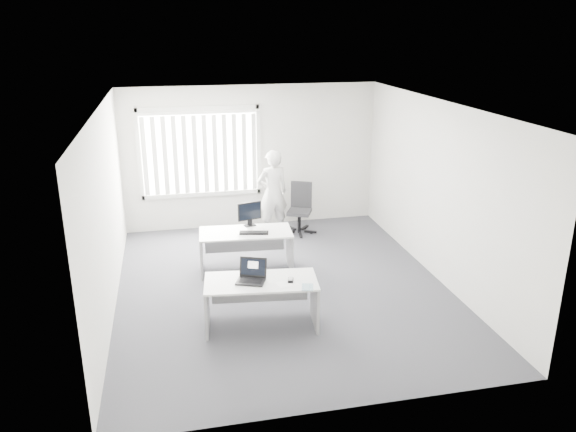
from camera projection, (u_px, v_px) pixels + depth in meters
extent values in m
plane|color=#525259|center=(282.00, 287.00, 8.74)|extent=(6.00, 6.00, 0.00)
cube|color=silver|center=(251.00, 157.00, 11.06)|extent=(5.00, 0.02, 2.80)
cube|color=silver|center=(344.00, 291.00, 5.51)|extent=(5.00, 0.02, 2.80)
cube|color=silver|center=(106.00, 213.00, 7.78)|extent=(0.02, 6.00, 2.80)
cube|color=silver|center=(438.00, 191.00, 8.79)|extent=(0.02, 6.00, 2.80)
cube|color=white|center=(282.00, 106.00, 7.83)|extent=(5.00, 6.00, 0.02)
cube|color=silver|center=(200.00, 152.00, 10.77)|extent=(2.32, 0.06, 1.76)
cube|color=silver|center=(261.00, 281.00, 7.40)|extent=(1.55, 0.86, 0.03)
cube|color=#969698|center=(207.00, 307.00, 7.44)|extent=(0.11, 0.64, 0.65)
cube|color=#969698|center=(315.00, 302.00, 7.58)|extent=(0.11, 0.64, 0.65)
cube|color=silver|center=(246.00, 232.00, 9.14)|extent=(1.54, 0.81, 0.03)
cube|color=#969698|center=(202.00, 254.00, 9.15)|extent=(0.08, 0.65, 0.65)
cube|color=#969698|center=(290.00, 249.00, 9.35)|extent=(0.08, 0.65, 0.65)
cylinder|color=black|center=(299.00, 231.00, 11.01)|extent=(0.74, 0.74, 0.07)
cylinder|color=black|center=(299.00, 222.00, 10.95)|extent=(0.07, 0.07, 0.43)
cube|color=black|center=(299.00, 212.00, 10.88)|extent=(0.57, 0.57, 0.07)
cube|color=black|center=(301.00, 194.00, 10.97)|extent=(0.40, 0.22, 0.51)
imported|color=silver|center=(273.00, 193.00, 10.72)|extent=(0.67, 0.50, 1.66)
cube|color=white|center=(287.00, 283.00, 7.31)|extent=(0.29, 0.23, 0.00)
cube|color=silver|center=(308.00, 287.00, 7.20)|extent=(0.19, 0.23, 0.01)
cube|color=black|center=(254.00, 233.00, 9.05)|extent=(0.49, 0.25, 0.02)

